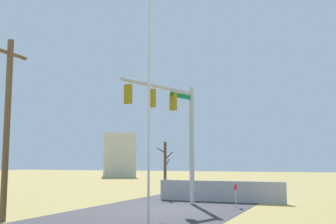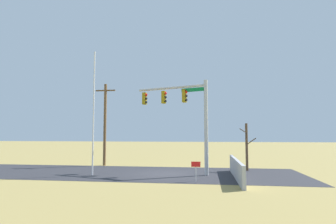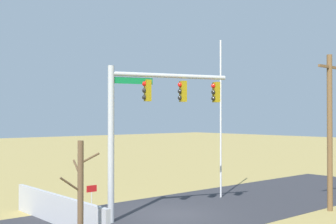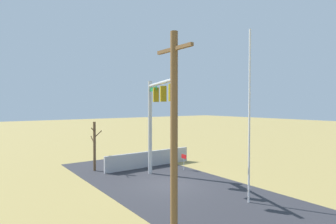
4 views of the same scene
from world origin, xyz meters
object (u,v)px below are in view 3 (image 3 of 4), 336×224
signal_mast (146,112)px  utility_pole (330,129)px  bare_tree (80,195)px  open_sign (92,192)px  flagpole (221,119)px

signal_mast → utility_pole: (-7.85, 4.42, -0.80)m
utility_pole → bare_tree: bearing=-8.8°
signal_mast → open_sign: signal_mast is taller
bare_tree → open_sign: (-3.84, -5.67, -1.03)m
flagpole → signal_mast: bearing=12.8°
flagpole → utility_pole: flagpole is taller
flagpole → open_sign: 8.37m
utility_pole → bare_tree: 12.88m
open_sign → signal_mast: bearing=105.5°
signal_mast → bare_tree: 6.03m
bare_tree → open_sign: bearing=-124.1°
utility_pole → open_sign: bearing=-41.1°
signal_mast → flagpole: 6.67m
signal_mast → bare_tree: bearing=27.7°
utility_pole → signal_mast: bearing=-29.4°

